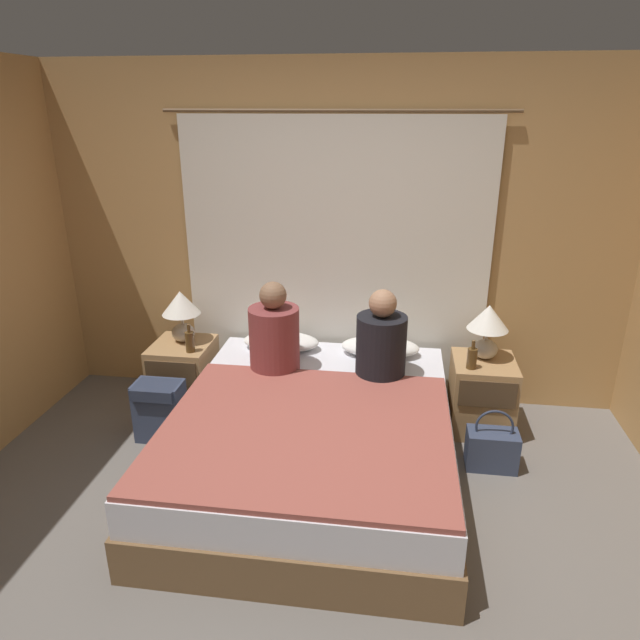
# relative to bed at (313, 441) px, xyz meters

# --- Properties ---
(ground_plane) EXTENTS (16.00, 16.00, 0.00)m
(ground_plane) POSITION_rel_bed_xyz_m (0.00, -0.77, -0.23)
(ground_plane) COLOR #66605B
(wall_back) EXTENTS (4.38, 0.06, 2.50)m
(wall_back) POSITION_rel_bed_xyz_m (0.00, 1.14, 1.02)
(wall_back) COLOR tan
(wall_back) RESTS_ON ground_plane
(curtain_panel) EXTENTS (2.45, 0.02, 2.16)m
(curtain_panel) POSITION_rel_bed_xyz_m (0.00, 1.08, 0.84)
(curtain_panel) COLOR silver
(curtain_panel) RESTS_ON ground_plane
(bed) EXTENTS (1.67, 2.06, 0.47)m
(bed) POSITION_rel_bed_xyz_m (0.00, 0.00, 0.00)
(bed) COLOR brown
(bed) RESTS_ON ground_plane
(nightstand_left) EXTENTS (0.43, 0.47, 0.52)m
(nightstand_left) POSITION_rel_bed_xyz_m (-1.10, 0.71, 0.03)
(nightstand_left) COLOR #A87F51
(nightstand_left) RESTS_ON ground_plane
(nightstand_right) EXTENTS (0.43, 0.47, 0.52)m
(nightstand_right) POSITION_rel_bed_xyz_m (1.10, 0.71, 0.03)
(nightstand_right) COLOR #A87F51
(nightstand_right) RESTS_ON ground_plane
(lamp_left) EXTENTS (0.28, 0.28, 0.39)m
(lamp_left) POSITION_rel_bed_xyz_m (-1.10, 0.77, 0.54)
(lamp_left) COLOR #B2A899
(lamp_left) RESTS_ON nightstand_left
(lamp_right) EXTENTS (0.28, 0.28, 0.39)m
(lamp_right) POSITION_rel_bed_xyz_m (1.10, 0.77, 0.54)
(lamp_right) COLOR #B2A899
(lamp_right) RESTS_ON nightstand_right
(pillow_left) EXTENTS (0.57, 0.30, 0.12)m
(pillow_left) POSITION_rel_bed_xyz_m (-0.37, 0.84, 0.30)
(pillow_left) COLOR white
(pillow_left) RESTS_ON bed
(pillow_right) EXTENTS (0.57, 0.30, 0.12)m
(pillow_right) POSITION_rel_bed_xyz_m (0.37, 0.84, 0.30)
(pillow_right) COLOR white
(pillow_right) RESTS_ON bed
(blanket_on_bed) EXTENTS (1.61, 1.45, 0.03)m
(blanket_on_bed) POSITION_rel_bed_xyz_m (0.00, -0.27, 0.25)
(blanket_on_bed) COLOR #994C42
(blanket_on_bed) RESTS_ON bed
(person_left_in_bed) EXTENTS (0.34, 0.34, 0.63)m
(person_left_in_bed) POSITION_rel_bed_xyz_m (-0.34, 0.49, 0.49)
(person_left_in_bed) COLOR brown
(person_left_in_bed) RESTS_ON bed
(person_right_in_bed) EXTENTS (0.33, 0.33, 0.61)m
(person_right_in_bed) POSITION_rel_bed_xyz_m (0.38, 0.49, 0.49)
(person_right_in_bed) COLOR black
(person_right_in_bed) RESTS_ON bed
(beer_bottle_on_left_stand) EXTENTS (0.06, 0.06, 0.21)m
(beer_bottle_on_left_stand) POSITION_rel_bed_xyz_m (-0.98, 0.59, 0.37)
(beer_bottle_on_left_stand) COLOR #513819
(beer_bottle_on_left_stand) RESTS_ON nightstand_left
(beer_bottle_on_right_stand) EXTENTS (0.07, 0.07, 0.20)m
(beer_bottle_on_right_stand) POSITION_rel_bed_xyz_m (0.99, 0.59, 0.36)
(beer_bottle_on_right_stand) COLOR #513819
(beer_bottle_on_right_stand) RESTS_ON nightstand_right
(backpack_on_floor) EXTENTS (0.33, 0.23, 0.42)m
(backpack_on_floor) POSITION_rel_bed_xyz_m (-1.11, 0.26, 0.00)
(backpack_on_floor) COLOR #333D56
(backpack_on_floor) RESTS_ON ground_plane
(handbag_on_floor) EXTENTS (0.32, 0.18, 0.41)m
(handbag_on_floor) POSITION_rel_bed_xyz_m (1.12, 0.23, -0.10)
(handbag_on_floor) COLOR #333D56
(handbag_on_floor) RESTS_ON ground_plane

